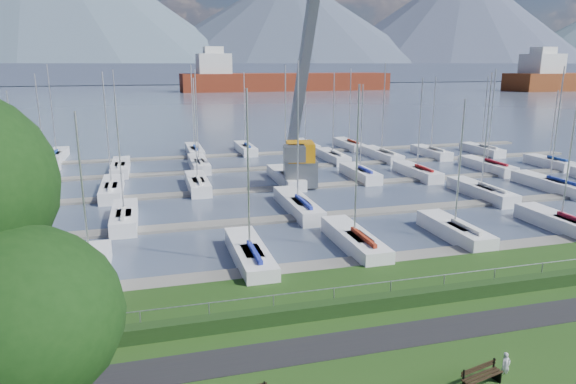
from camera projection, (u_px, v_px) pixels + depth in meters
name	position (u px, v px, depth m)	size (l,w,h in m)	color
path	(379.00, 339.00, 22.36)	(160.00, 2.00, 0.04)	black
water	(163.00, 88.00, 268.49)	(800.00, 540.00, 0.20)	#49546B
hedge	(356.00, 305.00, 24.71)	(80.00, 0.70, 0.70)	#1A3212
fence	(353.00, 286.00, 24.88)	(0.04, 0.04, 80.00)	gray
foothill	(158.00, 73.00, 332.42)	(900.00, 80.00, 12.00)	#48526A
mountains	(162.00, 17.00, 394.25)	(1190.00, 360.00, 115.00)	#445563
docks	(250.00, 190.00, 49.54)	(90.00, 41.60, 0.25)	slate
bench_right	(481.00, 376.00, 19.00)	(1.85, 0.83, 0.85)	black
person	(506.00, 362.00, 19.69)	(0.39, 0.26, 1.07)	#ADADB3
crane	(301.00, 129.00, 51.20)	(4.83, 13.39, 22.35)	slate
cargo_ship_mid	(278.00, 82.00, 234.91)	(96.40, 20.00, 21.50)	maroon
sailboat_fleet	(230.00, 129.00, 51.16)	(75.72, 50.14, 12.49)	maroon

